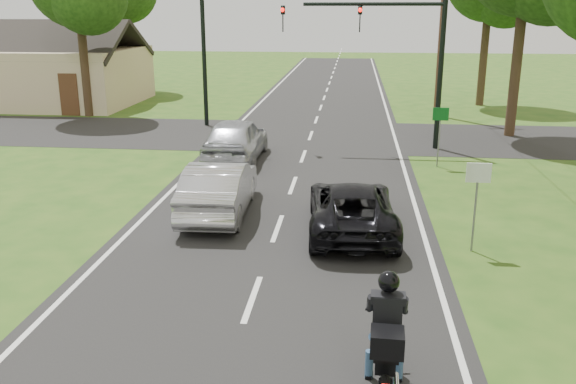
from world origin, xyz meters
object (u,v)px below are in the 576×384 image
object	(u,v)px
silver_sedan	(219,188)
sign_green	(440,123)
utility_pole_far	(443,16)
silver_suv	(236,139)
traffic_signal	(394,43)
sign_white	(477,186)
motorcycle_rider	(386,348)
dark_suv	(352,207)

from	to	relation	value
silver_sedan	sign_green	world-z (taller)	sign_green
utility_pole_far	sign_green	bearing A→B (deg)	-96.73
silver_suv	traffic_signal	bearing A→B (deg)	-153.28
traffic_signal	sign_white	xyz separation A→B (m)	(1.36, -11.02, -2.54)
motorcycle_rider	silver_sedan	xyz separation A→B (m)	(-4.15, 7.79, -0.02)
utility_pole_far	silver_suv	bearing A→B (deg)	-128.42
silver_suv	sign_white	bearing A→B (deg)	131.44
dark_suv	utility_pole_far	world-z (taller)	utility_pole_far
silver_sedan	silver_suv	world-z (taller)	silver_suv
motorcycle_rider	sign_white	distance (m)	6.26
silver_suv	traffic_signal	size ratio (longest dim) A/B	0.74
dark_suv	silver_sedan	xyz separation A→B (m)	(-3.61, 1.00, 0.10)
dark_suv	sign_white	bearing A→B (deg)	156.75
motorcycle_rider	traffic_signal	xyz separation A→B (m)	(0.92, 16.79, 3.37)
motorcycle_rider	silver_sedan	size ratio (longest dim) A/B	0.51
silver_suv	sign_green	distance (m)	7.38
dark_suv	silver_suv	world-z (taller)	silver_suv
utility_pole_far	sign_green	world-z (taller)	utility_pole_far
sign_white	traffic_signal	bearing A→B (deg)	97.05
silver_sedan	silver_suv	xyz separation A→B (m)	(-0.71, 6.12, 0.07)
sign_white	silver_sedan	bearing A→B (deg)	162.55
motorcycle_rider	sign_green	xyz separation A→B (m)	(2.48, 13.77, 0.84)
sign_green	silver_suv	bearing A→B (deg)	178.93
motorcycle_rider	sign_green	world-z (taller)	sign_green
silver_sedan	silver_suv	distance (m)	6.16
silver_sedan	silver_suv	size ratio (longest dim) A/B	0.94
dark_suv	sign_white	size ratio (longest dim) A/B	2.15
traffic_signal	sign_white	world-z (taller)	traffic_signal
sign_white	sign_green	bearing A→B (deg)	88.57
silver_sedan	traffic_signal	xyz separation A→B (m)	(5.07, 9.00, 3.39)
traffic_signal	silver_suv	bearing A→B (deg)	-153.47
motorcycle_rider	utility_pole_far	distance (m)	25.45
motorcycle_rider	traffic_signal	distance (m)	17.15
motorcycle_rider	sign_green	bearing A→B (deg)	82.13
dark_suv	sign_green	xyz separation A→B (m)	(3.02, 6.98, 0.95)
traffic_signal	sign_green	world-z (taller)	traffic_signal
utility_pole_far	sign_green	size ratio (longest dim) A/B	4.71
silver_suv	sign_green	bearing A→B (deg)	179.13
utility_pole_far	sign_green	xyz separation A→B (m)	(-1.30, -11.02, -3.49)
traffic_signal	sign_green	bearing A→B (deg)	-62.62
traffic_signal	motorcycle_rider	bearing A→B (deg)	-93.13
silver_sedan	traffic_signal	world-z (taller)	traffic_signal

